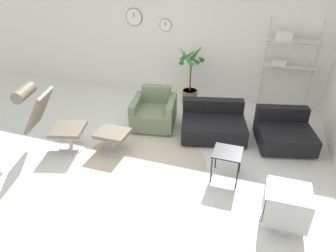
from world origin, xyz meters
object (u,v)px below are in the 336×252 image
object	(u,v)px
couch_low	(213,124)
shelf_unit	(287,49)
couch_second	(284,133)
armchair_red	(154,113)
lounge_chair	(46,113)
side_table	(227,155)
crt_television	(286,206)
ottoman	(113,136)
potted_plant	(190,81)

from	to	relation	value
couch_low	shelf_unit	bearing A→B (deg)	-141.35
couch_second	armchair_red	bearing A→B (deg)	-11.67
lounge_chair	side_table	size ratio (longest dim) A/B	2.47
crt_television	side_table	bearing A→B (deg)	48.31
ottoman	potted_plant	bearing A→B (deg)	72.06
armchair_red	couch_second	xyz separation A→B (m)	(2.45, 0.10, -0.06)
armchair_red	couch_low	size ratio (longest dim) A/B	0.71
lounge_chair	potted_plant	world-z (taller)	potted_plant
couch_second	crt_television	world-z (taller)	couch_second
couch_low	potted_plant	xyz separation A→B (m)	(-0.79, 1.24, 0.32)
ottoman	couch_low	xyz separation A→B (m)	(1.54, 1.09, -0.07)
armchair_red	shelf_unit	world-z (taller)	shelf_unit
couch_low	side_table	bearing A→B (deg)	96.04
couch_low	side_table	size ratio (longest dim) A/B	2.88
couch_low	side_table	xyz separation A→B (m)	(0.44, -1.22, 0.20)
potted_plant	shelf_unit	bearing A→B (deg)	7.02
potted_plant	ottoman	bearing A→B (deg)	-107.94
ottoman	couch_low	bearing A→B (deg)	35.20
couch_second	crt_television	bearing A→B (deg)	76.26
couch_low	shelf_unit	world-z (taller)	shelf_unit
side_table	crt_television	size ratio (longest dim) A/B	0.84
ottoman	armchair_red	world-z (taller)	armchair_red
ottoman	couch_low	distance (m)	1.88
lounge_chair	ottoman	size ratio (longest dim) A/B	2.16
shelf_unit	potted_plant	bearing A→B (deg)	-172.98
couch_second	shelf_unit	world-z (taller)	shelf_unit
lounge_chair	crt_television	bearing A→B (deg)	66.45
couch_low	side_table	world-z (taller)	couch_low
armchair_red	lounge_chair	bearing A→B (deg)	33.45
ottoman	couch_second	bearing A→B (deg)	22.50
couch_low	ottoman	bearing A→B (deg)	21.30
ottoman	armchair_red	bearing A→B (deg)	71.55
ottoman	shelf_unit	distance (m)	3.86
lounge_chair	potted_plant	xyz separation A→B (m)	(1.82, 2.62, -0.15)
armchair_red	crt_television	size ratio (longest dim) A/B	1.71
lounge_chair	couch_second	size ratio (longest dim) A/B	1.03
couch_low	couch_second	world-z (taller)	same
couch_low	lounge_chair	bearing A→B (deg)	14.00
couch_second	potted_plant	size ratio (longest dim) A/B	0.82
armchair_red	crt_television	world-z (taller)	armchair_red
armchair_red	side_table	distance (m)	2.02
potted_plant	shelf_unit	world-z (taller)	shelf_unit
couch_low	shelf_unit	distance (m)	2.19
potted_plant	couch_low	bearing A→B (deg)	-57.68
armchair_red	couch_low	distance (m)	1.18
ottoman	crt_television	bearing A→B (deg)	-16.80
couch_second	crt_television	xyz separation A→B (m)	(0.01, -2.01, 0.09)
lounge_chair	armchair_red	size ratio (longest dim) A/B	1.21
couch_low	crt_television	bearing A→B (deg)	109.51
couch_second	side_table	world-z (taller)	couch_second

